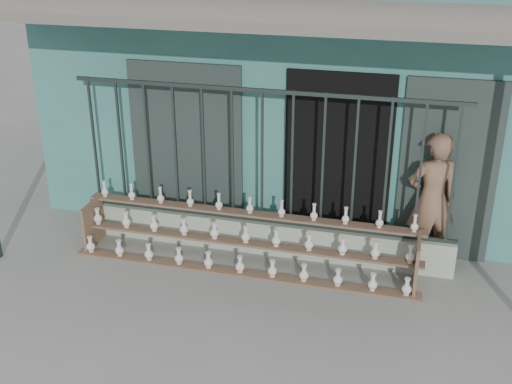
# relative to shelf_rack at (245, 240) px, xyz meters

# --- Properties ---
(ground) EXTENTS (60.00, 60.00, 0.00)m
(ground) POSITION_rel_shelf_rack_xyz_m (0.12, -0.89, -0.36)
(ground) COLOR slate
(workshop_building) EXTENTS (7.40, 6.60, 3.21)m
(workshop_building) POSITION_rel_shelf_rack_xyz_m (0.12, 3.34, 1.26)
(workshop_building) COLOR #346F6A
(workshop_building) RESTS_ON ground
(parapet_wall) EXTENTS (5.00, 0.20, 0.45)m
(parapet_wall) POSITION_rel_shelf_rack_xyz_m (0.12, 0.41, -0.13)
(parapet_wall) COLOR #9BAA92
(parapet_wall) RESTS_ON ground
(security_fence) EXTENTS (5.00, 0.04, 1.80)m
(security_fence) POSITION_rel_shelf_rack_xyz_m (0.12, 0.41, 0.99)
(security_fence) COLOR #283330
(security_fence) RESTS_ON parapet_wall
(shelf_rack) EXTENTS (4.50, 0.68, 0.85)m
(shelf_rack) POSITION_rel_shelf_rack_xyz_m (0.00, 0.00, 0.00)
(shelf_rack) COLOR brown
(shelf_rack) RESTS_ON ground
(elderly_woman) EXTENTS (0.77, 0.65, 1.78)m
(elderly_woman) POSITION_rel_shelf_rack_xyz_m (2.26, 0.67, 0.53)
(elderly_woman) COLOR brown
(elderly_woman) RESTS_ON ground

